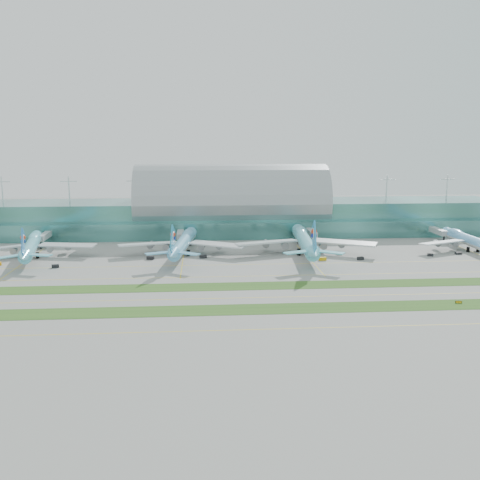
{
  "coord_description": "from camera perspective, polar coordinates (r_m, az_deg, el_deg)",
  "views": [
    {
      "loc": [
        -19.21,
        -205.25,
        58.01
      ],
      "look_at": [
        0.0,
        55.0,
        9.0
      ],
      "focal_mm": 40.0,
      "sensor_mm": 36.0,
      "label": 1
    }
  ],
  "objects": [
    {
      "name": "ground",
      "position": [
        214.16,
        1.09,
        -5.08
      ],
      "size": [
        700.0,
        700.0,
        0.0
      ],
      "primitive_type": "plane",
      "color": "gray",
      "rests_on": "ground"
    },
    {
      "name": "taxiline_d",
      "position": [
        252.75,
        0.25,
        -2.63
      ],
      "size": [
        420.0,
        0.35,
        0.01
      ],
      "primitive_type": "cube",
      "color": "yellow",
      "rests_on": "ground"
    },
    {
      "name": "gse_b",
      "position": [
        260.64,
        -19.1,
        -2.65
      ],
      "size": [
        3.61,
        2.56,
        1.52
      ],
      "primitive_type": "cube",
      "rotation": [
        0.0,
        0.0,
        0.29
      ],
      "color": "black",
      "rests_on": "ground"
    },
    {
      "name": "gse_e",
      "position": [
        264.33,
        8.8,
        -1.99
      ],
      "size": [
        3.64,
        2.1,
        1.58
      ],
      "primitive_type": "cube",
      "rotation": [
        0.0,
        0.0,
        0.09
      ],
      "color": "gold",
      "rests_on": "ground"
    },
    {
      "name": "grass_strip_far",
      "position": [
        216.06,
        1.04,
        -4.93
      ],
      "size": [
        420.0,
        12.0,
        0.08
      ],
      "primitive_type": "cube",
      "color": "#2D591E",
      "rests_on": "ground"
    },
    {
      "name": "gse_g",
      "position": [
        287.26,
        19.64,
        -1.51
      ],
      "size": [
        3.08,
        2.17,
        1.32
      ],
      "primitive_type": "cube",
      "rotation": [
        0.0,
        0.0,
        -0.3
      ],
      "color": "black",
      "rests_on": "ground"
    },
    {
      "name": "taxiway_sign_east",
      "position": [
        209.19,
        22.28,
        -6.14
      ],
      "size": [
        2.29,
        0.75,
        0.97
      ],
      "rotation": [
        0.0,
        0.0,
        -0.22
      ],
      "color": "black",
      "rests_on": "ground"
    },
    {
      "name": "grass_strip_near",
      "position": [
        187.48,
        1.88,
        -7.38
      ],
      "size": [
        420.0,
        12.0,
        0.08
      ],
      "primitive_type": "cube",
      "color": "#2D591E",
      "rests_on": "ground"
    },
    {
      "name": "taxiline_a",
      "position": [
        168.71,
        2.61,
        -9.49
      ],
      "size": [
        420.0,
        0.35,
        0.01
      ],
      "primitive_type": "cube",
      "color": "yellow",
      "rests_on": "ground"
    },
    {
      "name": "airliner_b",
      "position": [
        276.12,
        -6.05,
        -0.19
      ],
      "size": [
        66.13,
        75.52,
        20.79
      ],
      "rotation": [
        0.0,
        0.0,
        -0.11
      ],
      "color": "#6CC0EE",
      "rests_on": "ground"
    },
    {
      "name": "gse_f",
      "position": [
        268.79,
        12.73,
        -1.93
      ],
      "size": [
        3.48,
        2.62,
        1.52
      ],
      "primitive_type": "cube",
      "rotation": [
        0.0,
        0.0,
        0.31
      ],
      "color": "black",
      "rests_on": "ground"
    },
    {
      "name": "gse_h",
      "position": [
        297.12,
        22.26,
        -1.31
      ],
      "size": [
        3.55,
        2.31,
        1.18
      ],
      "primitive_type": "cube",
      "rotation": [
        0.0,
        0.0,
        0.17
      ],
      "color": "black",
      "rests_on": "ground"
    },
    {
      "name": "terminal",
      "position": [
        337.45,
        -0.92,
        3.18
      ],
      "size": [
        340.0,
        69.1,
        36.0
      ],
      "color": "#3D7A75",
      "rests_on": "ground"
    },
    {
      "name": "taxiline_c",
      "position": [
        231.46,
        0.68,
        -3.88
      ],
      "size": [
        420.0,
        0.35,
        0.01
      ],
      "primitive_type": "cube",
      "color": "yellow",
      "rests_on": "ground"
    },
    {
      "name": "gse_c",
      "position": [
        266.63,
        -9.54,
        -1.89
      ],
      "size": [
        3.87,
        2.58,
        1.73
      ],
      "primitive_type": "cube",
      "rotation": [
        0.0,
        0.0,
        -0.24
      ],
      "color": "black",
      "rests_on": "ground"
    },
    {
      "name": "airliner_c",
      "position": [
        278.4,
        6.89,
        0.01
      ],
      "size": [
        73.06,
        83.19,
        22.89
      ],
      "rotation": [
        0.0,
        0.0,
        -0.08
      ],
      "color": "#67CFE3",
      "rests_on": "ground"
    },
    {
      "name": "taxiline_b",
      "position": [
        200.78,
        1.46,
        -6.16
      ],
      "size": [
        420.0,
        0.35,
        0.01
      ],
      "primitive_type": "cube",
      "color": "yellow",
      "rests_on": "ground"
    },
    {
      "name": "airliner_a",
      "position": [
        287.87,
        -21.35,
        -0.48
      ],
      "size": [
        62.74,
        72.14,
        19.98
      ],
      "rotation": [
        0.0,
        0.0,
        0.2
      ],
      "color": "#66CCE2",
      "rests_on": "ground"
    },
    {
      "name": "airliner_d",
      "position": [
        308.75,
        23.32,
        0.02
      ],
      "size": [
        59.87,
        67.83,
        18.7
      ],
      "rotation": [
        0.0,
        0.0,
        0.01
      ],
      "color": "#71BEF9",
      "rests_on": "ground"
    },
    {
      "name": "gse_d",
      "position": [
        266.67,
        -3.94,
        -1.79
      ],
      "size": [
        3.72,
        2.71,
        1.52
      ],
      "primitive_type": "cube",
      "rotation": [
        0.0,
        0.0,
        0.25
      ],
      "color": "black",
      "rests_on": "ground"
    }
  ]
}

